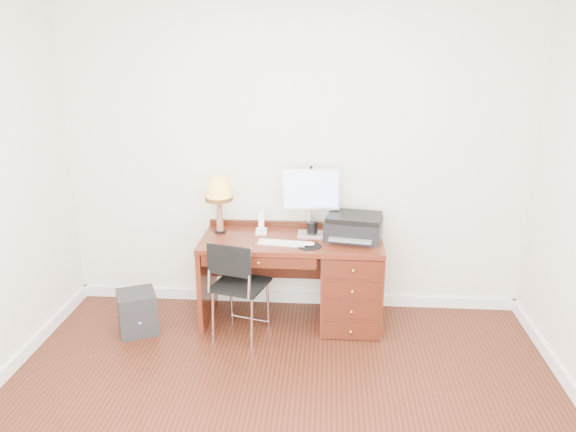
# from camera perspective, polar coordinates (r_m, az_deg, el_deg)

# --- Properties ---
(ground) EXTENTS (4.00, 4.00, 0.00)m
(ground) POSITION_cam_1_polar(r_m,az_deg,el_deg) (3.80, -1.19, -20.47)
(ground) COLOR #33140B
(ground) RESTS_ON ground
(room_shell) EXTENTS (4.00, 4.00, 4.00)m
(room_shell) POSITION_cam_1_polar(r_m,az_deg,el_deg) (4.28, -0.37, -14.73)
(room_shell) COLOR white
(room_shell) RESTS_ON ground
(desk) EXTENTS (1.50, 0.67, 0.75)m
(desk) POSITION_cam_1_polar(r_m,az_deg,el_deg) (4.78, 4.25, -6.19)
(desk) COLOR #582012
(desk) RESTS_ON ground
(monitor) EXTENTS (0.49, 0.18, 0.56)m
(monitor) POSITION_cam_1_polar(r_m,az_deg,el_deg) (4.68, 2.38, 2.33)
(monitor) COLOR silver
(monitor) RESTS_ON desk
(keyboard) EXTENTS (0.40, 0.15, 0.01)m
(keyboard) POSITION_cam_1_polar(r_m,az_deg,el_deg) (4.54, -0.63, -2.76)
(keyboard) COLOR white
(keyboard) RESTS_ON desk
(mouse_pad) EXTENTS (0.20, 0.20, 0.04)m
(mouse_pad) POSITION_cam_1_polar(r_m,az_deg,el_deg) (4.49, 2.19, -2.97)
(mouse_pad) COLOR black
(mouse_pad) RESTS_ON desk
(printer) EXTENTS (0.51, 0.43, 0.20)m
(printer) POSITION_cam_1_polar(r_m,az_deg,el_deg) (4.68, 6.71, -1.08)
(printer) COLOR black
(printer) RESTS_ON desk
(leg_lamp) EXTENTS (0.23, 0.23, 0.48)m
(leg_lamp) POSITION_cam_1_polar(r_m,az_deg,el_deg) (4.75, -7.05, 2.36)
(leg_lamp) COLOR black
(leg_lamp) RESTS_ON desk
(phone) EXTENTS (0.10, 0.10, 0.20)m
(phone) POSITION_cam_1_polar(r_m,az_deg,el_deg) (4.76, -2.72, -1.15)
(phone) COLOR white
(phone) RESTS_ON desk
(pen_cup) EXTENTS (0.09, 0.09, 0.11)m
(pen_cup) POSITION_cam_1_polar(r_m,az_deg,el_deg) (4.74, 2.48, -1.26)
(pen_cup) COLOR black
(pen_cup) RESTS_ON desk
(chair) EXTENTS (0.49, 0.49, 0.85)m
(chair) POSITION_cam_1_polar(r_m,az_deg,el_deg) (4.48, -5.03, -6.55)
(chair) COLOR black
(chair) RESTS_ON ground
(equipment_box) EXTENTS (0.40, 0.40, 0.35)m
(equipment_box) POSITION_cam_1_polar(r_m,az_deg,el_deg) (4.87, -15.06, -9.41)
(equipment_box) COLOR black
(equipment_box) RESTS_ON ground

